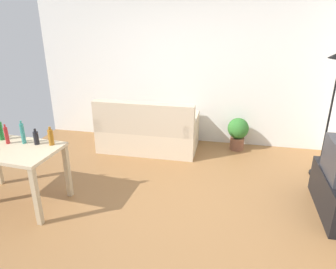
{
  "coord_description": "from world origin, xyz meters",
  "views": [
    {
      "loc": [
        0.89,
        -3.35,
        2.33
      ],
      "look_at": [
        0.1,
        0.5,
        0.75
      ],
      "focal_mm": 33.93,
      "sensor_mm": 36.0,
      "label": 1
    }
  ],
  "objects_px": {
    "bottle_dark": "(36,138)",
    "bottle_amber": "(51,137)",
    "couch": "(148,133)",
    "bottle_red": "(7,135)",
    "desk": "(10,156)",
    "torchiere_lamp": "(336,81)",
    "bottle_tall": "(23,133)",
    "bottle_green": "(0,131)",
    "potted_plant": "(238,132)"
  },
  "relations": [
    {
      "from": "couch",
      "to": "bottle_dark",
      "type": "bearing_deg",
      "value": 61.83
    },
    {
      "from": "couch",
      "to": "bottle_red",
      "type": "relative_size",
      "value": 6.67
    },
    {
      "from": "torchiere_lamp",
      "to": "bottle_dark",
      "type": "xyz_separation_m",
      "value": [
        -3.66,
        -1.37,
        -0.57
      ]
    },
    {
      "from": "desk",
      "to": "bottle_amber",
      "type": "height_order",
      "value": "bottle_amber"
    },
    {
      "from": "bottle_green",
      "to": "bottle_dark",
      "type": "distance_m",
      "value": 0.52
    },
    {
      "from": "torchiere_lamp",
      "to": "bottle_amber",
      "type": "distance_m",
      "value": 3.77
    },
    {
      "from": "bottle_green",
      "to": "bottle_dark",
      "type": "height_order",
      "value": "bottle_green"
    },
    {
      "from": "torchiere_lamp",
      "to": "bottle_red",
      "type": "relative_size",
      "value": 7.24
    },
    {
      "from": "bottle_tall",
      "to": "bottle_amber",
      "type": "relative_size",
      "value": 1.27
    },
    {
      "from": "bottle_green",
      "to": "bottle_amber",
      "type": "bearing_deg",
      "value": -1.78
    },
    {
      "from": "desk",
      "to": "bottle_red",
      "type": "bearing_deg",
      "value": 131.59
    },
    {
      "from": "bottle_tall",
      "to": "bottle_dark",
      "type": "bearing_deg",
      "value": 1.71
    },
    {
      "from": "torchiere_lamp",
      "to": "bottle_green",
      "type": "xyz_separation_m",
      "value": [
        -4.18,
        -1.33,
        -0.53
      ]
    },
    {
      "from": "bottle_dark",
      "to": "desk",
      "type": "bearing_deg",
      "value": -149.63
    },
    {
      "from": "desk",
      "to": "bottle_tall",
      "type": "height_order",
      "value": "bottle_tall"
    },
    {
      "from": "bottle_dark",
      "to": "potted_plant",
      "type": "bearing_deg",
      "value": 39.91
    },
    {
      "from": "potted_plant",
      "to": "bottle_dark",
      "type": "height_order",
      "value": "bottle_dark"
    },
    {
      "from": "potted_plant",
      "to": "bottle_red",
      "type": "distance_m",
      "value": 3.57
    },
    {
      "from": "potted_plant",
      "to": "bottle_tall",
      "type": "bearing_deg",
      "value": -141.9
    },
    {
      "from": "torchiere_lamp",
      "to": "bottle_red",
      "type": "height_order",
      "value": "torchiere_lamp"
    },
    {
      "from": "bottle_red",
      "to": "bottle_dark",
      "type": "distance_m",
      "value": 0.37
    },
    {
      "from": "bottle_red",
      "to": "bottle_amber",
      "type": "relative_size",
      "value": 1.08
    },
    {
      "from": "bottle_dark",
      "to": "bottle_amber",
      "type": "relative_size",
      "value": 0.87
    },
    {
      "from": "couch",
      "to": "bottle_amber",
      "type": "bearing_deg",
      "value": 66.59
    },
    {
      "from": "couch",
      "to": "bottle_amber",
      "type": "xyz_separation_m",
      "value": [
        -0.75,
        -1.73,
        0.55
      ]
    },
    {
      "from": "couch",
      "to": "torchiere_lamp",
      "type": "bearing_deg",
      "value": 172.12
    },
    {
      "from": "couch",
      "to": "desk",
      "type": "height_order",
      "value": "couch"
    },
    {
      "from": "couch",
      "to": "bottle_dark",
      "type": "xyz_separation_m",
      "value": [
        -0.94,
        -1.75,
        0.54
      ]
    },
    {
      "from": "desk",
      "to": "bottle_dark",
      "type": "bearing_deg",
      "value": 35.12
    },
    {
      "from": "bottle_tall",
      "to": "desk",
      "type": "bearing_deg",
      "value": -124.5
    },
    {
      "from": "torchiere_lamp",
      "to": "bottle_tall",
      "type": "xyz_separation_m",
      "value": [
        -3.83,
        -1.37,
        -0.52
      ]
    },
    {
      "from": "bottle_red",
      "to": "bottle_tall",
      "type": "height_order",
      "value": "bottle_tall"
    },
    {
      "from": "potted_plant",
      "to": "bottle_tall",
      "type": "height_order",
      "value": "bottle_tall"
    },
    {
      "from": "bottle_tall",
      "to": "bottle_green",
      "type": "bearing_deg",
      "value": 172.11
    },
    {
      "from": "bottle_red",
      "to": "bottle_tall",
      "type": "bearing_deg",
      "value": 13.71
    },
    {
      "from": "torchiere_lamp",
      "to": "bottle_red",
      "type": "xyz_separation_m",
      "value": [
        -4.03,
        -1.42,
        -0.54
      ]
    },
    {
      "from": "bottle_red",
      "to": "bottle_tall",
      "type": "distance_m",
      "value": 0.2
    },
    {
      "from": "couch",
      "to": "bottle_green",
      "type": "relative_size",
      "value": 6.12
    },
    {
      "from": "desk",
      "to": "bottle_red",
      "type": "xyz_separation_m",
      "value": [
        -0.08,
        0.11,
        0.22
      ]
    },
    {
      "from": "potted_plant",
      "to": "bottle_amber",
      "type": "bearing_deg",
      "value": -138.13
    },
    {
      "from": "bottle_dark",
      "to": "bottle_amber",
      "type": "xyz_separation_m",
      "value": [
        0.19,
        0.02,
        0.02
      ]
    },
    {
      "from": "torchiere_lamp",
      "to": "potted_plant",
      "type": "relative_size",
      "value": 3.18
    },
    {
      "from": "bottle_green",
      "to": "bottle_tall",
      "type": "height_order",
      "value": "bottle_tall"
    },
    {
      "from": "torchiere_lamp",
      "to": "bottle_green",
      "type": "height_order",
      "value": "torchiere_lamp"
    },
    {
      "from": "bottle_green",
      "to": "bottle_dark",
      "type": "relative_size",
      "value": 1.35
    },
    {
      "from": "potted_plant",
      "to": "torchiere_lamp",
      "type": "bearing_deg",
      "value": -29.87
    },
    {
      "from": "torchiere_lamp",
      "to": "bottle_tall",
      "type": "relative_size",
      "value": 6.14
    },
    {
      "from": "torchiere_lamp",
      "to": "bottle_dark",
      "type": "distance_m",
      "value": 3.95
    },
    {
      "from": "desk",
      "to": "bottle_amber",
      "type": "xyz_separation_m",
      "value": [
        0.47,
        0.19,
        0.21
      ]
    },
    {
      "from": "torchiere_lamp",
      "to": "desk",
      "type": "bearing_deg",
      "value": -158.75
    }
  ]
}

